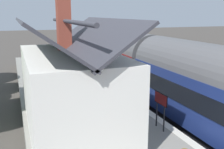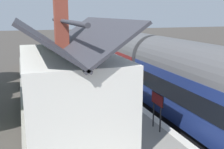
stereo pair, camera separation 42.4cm
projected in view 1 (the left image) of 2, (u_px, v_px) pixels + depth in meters
The scene contains 16 objects.
ground_plane at pixel (136, 102), 17.26m from camera, with size 160.00×160.00×0.00m, color #423D38.
platform at pixel (75, 103), 15.80m from camera, with size 32.00×6.03×0.86m, color gray.
platform_edge_coping at pixel (120, 91), 16.67m from camera, with size 32.00×0.36×0.02m, color beige.
rail_near at pixel (158, 98), 17.80m from camera, with size 52.00×0.08×0.14m, color gray.
rail_far at pixel (139, 101), 17.31m from camera, with size 52.00×0.08×0.14m, color gray.
train at pixel (208, 90), 12.05m from camera, with size 32.21×2.73×4.32m.
station_building at pixel (71, 88), 11.07m from camera, with size 7.42×3.82×5.82m.
bench_platform_end at pixel (84, 81), 17.37m from camera, with size 1.42×0.49×0.88m.
bench_near_building at pixel (78, 74), 19.20m from camera, with size 1.42×0.50×0.88m.
bench_mid_platform at pixel (66, 64), 23.00m from camera, with size 1.42×0.50×0.88m.
planter_edge_far at pixel (56, 67), 23.03m from camera, with size 0.93×0.32×0.54m.
planter_bench_right at pixel (66, 80), 18.09m from camera, with size 0.46×0.46×0.72m.
planter_corner_building at pixel (72, 84), 16.85m from camera, with size 0.44×0.44×0.78m.
planter_bench_left at pixel (105, 84), 16.96m from camera, with size 0.47×0.47×0.75m.
lamp_post_platform at pixel (87, 43), 20.97m from camera, with size 0.32×0.50×3.48m.
station_sign_board at pixel (161, 102), 11.03m from camera, with size 0.96×0.06×1.57m.
Camera 1 is at (-14.84, 7.20, 5.62)m, focal length 42.85 mm.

